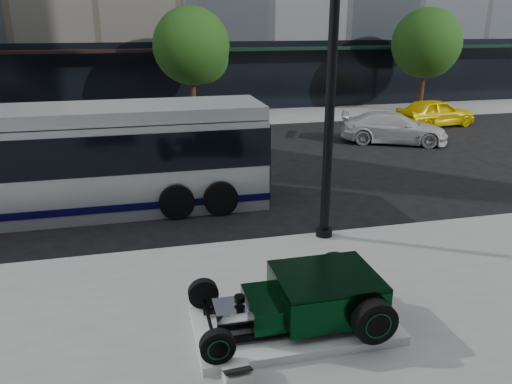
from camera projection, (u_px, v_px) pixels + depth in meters
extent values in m
plane|color=black|center=(215.00, 216.00, 13.80)|extent=(120.00, 120.00, 0.00)
cube|color=gray|center=(174.00, 120.00, 26.64)|extent=(70.00, 4.00, 0.12)
cube|color=black|center=(380.00, 73.00, 30.90)|extent=(24.00, 0.50, 4.00)
cube|color=black|center=(387.00, 47.00, 29.82)|extent=(24.00, 1.60, 0.15)
cylinder|color=black|center=(193.00, 97.00, 25.50)|extent=(0.28, 0.28, 2.60)
sphere|color=#0E3410|center=(191.00, 46.00, 24.68)|extent=(3.80, 3.80, 3.80)
sphere|color=#0E3410|center=(203.00, 58.00, 25.29)|extent=(2.60, 2.60, 2.60)
cylinder|color=black|center=(422.00, 89.00, 28.37)|extent=(0.28, 0.28, 2.60)
sphere|color=#0E3410|center=(426.00, 43.00, 27.55)|extent=(3.80, 3.80, 3.80)
sphere|color=#0E3410|center=(432.00, 54.00, 28.15)|extent=(2.60, 2.60, 2.60)
cube|color=silver|center=(294.00, 324.00, 8.56)|extent=(3.40, 1.80, 0.15)
cube|color=black|center=(303.00, 330.00, 8.09)|extent=(3.00, 0.08, 0.10)
cube|color=black|center=(287.00, 301.00, 8.92)|extent=(3.00, 0.08, 0.10)
cube|color=black|center=(326.00, 293.00, 8.51)|extent=(1.70, 1.45, 0.62)
cube|color=black|center=(326.00, 276.00, 8.40)|extent=(1.70, 1.45, 0.06)
cube|color=black|center=(263.00, 307.00, 8.31)|extent=(0.55, 1.05, 0.38)
cube|color=silver|center=(231.00, 314.00, 8.20)|extent=(0.55, 0.55, 0.34)
cylinder|color=black|center=(240.00, 299.00, 8.15)|extent=(0.18, 0.18, 0.10)
cylinder|color=black|center=(210.00, 323.00, 8.16)|extent=(0.06, 1.55, 0.06)
cylinder|color=black|center=(375.00, 321.00, 7.87)|extent=(0.72, 0.24, 0.72)
cylinder|color=black|center=(378.00, 326.00, 7.75)|extent=(0.37, 0.02, 0.37)
torus|color=#0A381E|center=(379.00, 326.00, 7.74)|extent=(0.44, 0.02, 0.44)
cylinder|color=black|center=(334.00, 271.00, 9.43)|extent=(0.72, 0.24, 0.72)
cylinder|color=black|center=(332.00, 268.00, 9.55)|extent=(0.37, 0.02, 0.37)
torus|color=#0A381E|center=(331.00, 268.00, 9.56)|extent=(0.44, 0.02, 0.44)
cylinder|color=black|center=(217.00, 346.00, 7.41)|extent=(0.54, 0.16, 0.54)
cylinder|color=black|center=(218.00, 350.00, 7.33)|extent=(0.28, 0.02, 0.28)
torus|color=#0A381E|center=(219.00, 350.00, 7.32)|extent=(0.34, 0.02, 0.34)
cylinder|color=black|center=(203.00, 293.00, 8.84)|extent=(0.54, 0.16, 0.54)
cylinder|color=black|center=(203.00, 291.00, 8.92)|extent=(0.28, 0.02, 0.28)
torus|color=#0A381E|center=(203.00, 291.00, 8.93)|extent=(0.34, 0.02, 0.34)
cube|color=silver|center=(237.00, 377.00, 7.23)|extent=(0.42, 0.32, 0.22)
cube|color=black|center=(237.00, 370.00, 7.19)|extent=(0.41, 0.31, 0.15)
cylinder|color=black|center=(331.00, 84.00, 11.06)|extent=(0.22, 0.22, 7.34)
cylinder|color=black|center=(324.00, 232.00, 12.23)|extent=(0.40, 0.40, 0.18)
cube|color=silver|center=(46.00, 169.00, 13.66)|extent=(12.00, 2.55, 2.55)
cube|color=#0A073D|center=(51.00, 198.00, 13.94)|extent=(12.05, 2.60, 0.20)
cube|color=black|center=(43.00, 148.00, 13.47)|extent=(12.05, 2.60, 1.05)
cube|color=silver|center=(39.00, 115.00, 13.18)|extent=(12.00, 2.40, 0.35)
cube|color=black|center=(260.00, 147.00, 14.90)|extent=(0.06, 2.30, 1.70)
cylinder|color=black|center=(177.00, 202.00, 13.47)|extent=(0.96, 0.28, 0.96)
cylinder|color=black|center=(170.00, 174.00, 15.86)|extent=(0.96, 0.28, 0.96)
cylinder|color=black|center=(221.00, 198.00, 13.74)|extent=(0.96, 0.28, 0.96)
cylinder|color=black|center=(207.00, 172.00, 16.13)|extent=(0.96, 0.28, 0.96)
imported|color=silver|center=(394.00, 128.00, 21.82)|extent=(4.91, 3.58, 1.32)
imported|color=yellow|center=(435.00, 113.00, 25.20)|extent=(4.33, 2.27, 1.41)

